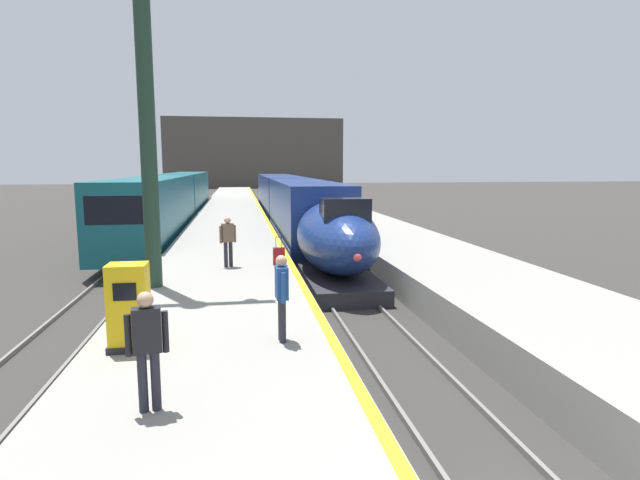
{
  "coord_description": "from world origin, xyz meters",
  "views": [
    {
      "loc": [
        -3.52,
        -3.37,
        4.41
      ],
      "look_at": [
        -0.67,
        14.41,
        1.8
      ],
      "focal_mm": 28.72,
      "sensor_mm": 36.0,
      "label": 1
    }
  ],
  "objects_px": {
    "regional_train_adjacent": "(174,198)",
    "passenger_mid_platform": "(147,342)",
    "highspeed_train_main": "(293,204)",
    "ticket_machine_yellow": "(129,310)",
    "passenger_near_edge": "(228,238)",
    "rolling_suitcase": "(279,256)",
    "passenger_far_waiting": "(282,291)",
    "station_column_mid": "(145,77)"
  },
  "relations": [
    {
      "from": "highspeed_train_main",
      "to": "ticket_machine_yellow",
      "type": "relative_size",
      "value": 23.89
    },
    {
      "from": "passenger_mid_platform",
      "to": "passenger_far_waiting",
      "type": "distance_m",
      "value": 3.27
    },
    {
      "from": "station_column_mid",
      "to": "passenger_far_waiting",
      "type": "height_order",
      "value": "station_column_mid"
    },
    {
      "from": "highspeed_train_main",
      "to": "passenger_near_edge",
      "type": "relative_size",
      "value": 22.62
    },
    {
      "from": "station_column_mid",
      "to": "rolling_suitcase",
      "type": "bearing_deg",
      "value": 35.01
    },
    {
      "from": "highspeed_train_main",
      "to": "passenger_far_waiting",
      "type": "relative_size",
      "value": 22.62
    },
    {
      "from": "regional_train_adjacent",
      "to": "passenger_near_edge",
      "type": "distance_m",
      "value": 21.62
    },
    {
      "from": "passenger_mid_platform",
      "to": "rolling_suitcase",
      "type": "distance_m",
      "value": 10.61
    },
    {
      "from": "rolling_suitcase",
      "to": "passenger_mid_platform",
      "type": "bearing_deg",
      "value": -104.23
    },
    {
      "from": "passenger_mid_platform",
      "to": "ticket_machine_yellow",
      "type": "relative_size",
      "value": 1.06
    },
    {
      "from": "passenger_near_edge",
      "to": "rolling_suitcase",
      "type": "xyz_separation_m",
      "value": [
        1.7,
        0.07,
        -0.69
      ]
    },
    {
      "from": "rolling_suitcase",
      "to": "ticket_machine_yellow",
      "type": "relative_size",
      "value": 0.61
    },
    {
      "from": "regional_train_adjacent",
      "to": "highspeed_train_main",
      "type": "bearing_deg",
      "value": -31.48
    },
    {
      "from": "highspeed_train_main",
      "to": "station_column_mid",
      "type": "height_order",
      "value": "station_column_mid"
    },
    {
      "from": "regional_train_adjacent",
      "to": "passenger_far_waiting",
      "type": "bearing_deg",
      "value": -79.47
    },
    {
      "from": "regional_train_adjacent",
      "to": "rolling_suitcase",
      "type": "xyz_separation_m",
      "value": [
        5.91,
        -21.14,
        -0.77
      ]
    },
    {
      "from": "highspeed_train_main",
      "to": "rolling_suitcase",
      "type": "distance_m",
      "value": 16.33
    },
    {
      "from": "highspeed_train_main",
      "to": "regional_train_adjacent",
      "type": "height_order",
      "value": "regional_train_adjacent"
    },
    {
      "from": "highspeed_train_main",
      "to": "passenger_far_waiting",
      "type": "xyz_separation_m",
      "value": [
        -2.74,
        -23.88,
        0.11
      ]
    },
    {
      "from": "station_column_mid",
      "to": "passenger_mid_platform",
      "type": "bearing_deg",
      "value": -81.75
    },
    {
      "from": "regional_train_adjacent",
      "to": "station_column_mid",
      "type": "xyz_separation_m",
      "value": [
        2.2,
        -23.74,
        4.62
      ]
    },
    {
      "from": "highspeed_train_main",
      "to": "rolling_suitcase",
      "type": "bearing_deg",
      "value": -97.7
    },
    {
      "from": "passenger_near_edge",
      "to": "passenger_mid_platform",
      "type": "bearing_deg",
      "value": -95.04
    },
    {
      "from": "highspeed_train_main",
      "to": "passenger_mid_platform",
      "type": "xyz_separation_m",
      "value": [
        -4.79,
        -26.44,
        0.11
      ]
    },
    {
      "from": "passenger_mid_platform",
      "to": "rolling_suitcase",
      "type": "height_order",
      "value": "passenger_mid_platform"
    },
    {
      "from": "passenger_far_waiting",
      "to": "ticket_machine_yellow",
      "type": "xyz_separation_m",
      "value": [
        -2.81,
        0.03,
        -0.25
      ]
    },
    {
      "from": "highspeed_train_main",
      "to": "ticket_machine_yellow",
      "type": "height_order",
      "value": "highspeed_train_main"
    },
    {
      "from": "passenger_near_edge",
      "to": "passenger_far_waiting",
      "type": "relative_size",
      "value": 1.0
    },
    {
      "from": "regional_train_adjacent",
      "to": "passenger_mid_platform",
      "type": "height_order",
      "value": "regional_train_adjacent"
    },
    {
      "from": "highspeed_train_main",
      "to": "passenger_mid_platform",
      "type": "height_order",
      "value": "highspeed_train_main"
    },
    {
      "from": "highspeed_train_main",
      "to": "regional_train_adjacent",
      "type": "relative_size",
      "value": 1.04
    },
    {
      "from": "regional_train_adjacent",
      "to": "rolling_suitcase",
      "type": "height_order",
      "value": "regional_train_adjacent"
    },
    {
      "from": "passenger_near_edge",
      "to": "passenger_mid_platform",
      "type": "height_order",
      "value": "same"
    },
    {
      "from": "passenger_far_waiting",
      "to": "rolling_suitcase",
      "type": "xyz_separation_m",
      "value": [
        0.55,
        7.71,
        -0.69
      ]
    },
    {
      "from": "regional_train_adjacent",
      "to": "passenger_mid_platform",
      "type": "xyz_separation_m",
      "value": [
        3.31,
        -31.4,
        -0.09
      ]
    },
    {
      "from": "regional_train_adjacent",
      "to": "passenger_far_waiting",
      "type": "height_order",
      "value": "regional_train_adjacent"
    },
    {
      "from": "passenger_mid_platform",
      "to": "station_column_mid",
      "type": "bearing_deg",
      "value": 98.25
    },
    {
      "from": "passenger_near_edge",
      "to": "rolling_suitcase",
      "type": "height_order",
      "value": "passenger_near_edge"
    },
    {
      "from": "passenger_near_edge",
      "to": "passenger_far_waiting",
      "type": "xyz_separation_m",
      "value": [
        1.15,
        -7.64,
        0.0
      ]
    },
    {
      "from": "regional_train_adjacent",
      "to": "ticket_machine_yellow",
      "type": "height_order",
      "value": "regional_train_adjacent"
    },
    {
      "from": "highspeed_train_main",
      "to": "regional_train_adjacent",
      "type": "distance_m",
      "value": 9.5
    },
    {
      "from": "passenger_far_waiting",
      "to": "passenger_near_edge",
      "type": "bearing_deg",
      "value": 98.57
    }
  ]
}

